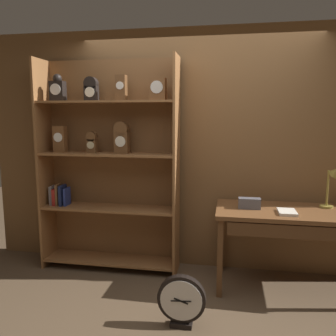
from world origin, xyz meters
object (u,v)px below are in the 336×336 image
Objects in this scene: desk_lamp at (334,180)px; round_clock_large at (182,301)px; toolbox_small at (249,203)px; workbench at (293,220)px; open_repair_manual at (287,212)px; bookshelf at (107,162)px.

desk_lamp is 1.02× the size of round_clock_large.
toolbox_small is at bearing -170.20° from desk_lamp.
round_clock_large is at bearing -140.82° from workbench.
desk_lamp is at bearing 28.44° from open_repair_manual.
workbench is at bearing 50.77° from open_repair_manual.
round_clock_large is at bearing -144.96° from desk_lamp.
open_repair_manual is 0.51× the size of round_clock_large.
workbench is at bearing -157.58° from desk_lamp.
toolbox_small is 1.15m from round_clock_large.
desk_lamp is (2.29, -0.05, -0.11)m from bookshelf.
workbench is 0.55m from desk_lamp.
toolbox_small is at bearing 177.25° from workbench.
open_repair_manual is at bearing -18.71° from toolbox_small.
round_clock_large is at bearing -124.34° from toolbox_small.
desk_lamp reaches higher than open_repair_manual.
desk_lamp reaches higher than toolbox_small.
bookshelf is 1.57× the size of workbench.
open_repair_manual is at bearing -9.25° from bookshelf.
open_repair_manual reaches higher than workbench.
workbench is 6.88× the size of toolbox_small.
desk_lamp is 2.08× the size of toolbox_small.
desk_lamp is at bearing 22.42° from workbench.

